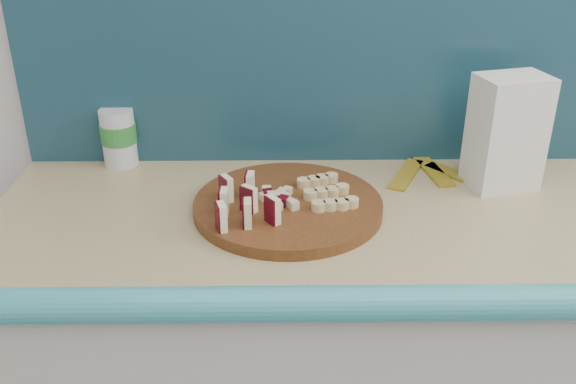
{
  "coord_description": "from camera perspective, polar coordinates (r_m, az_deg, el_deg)",
  "views": [
    {
      "loc": [
        -0.4,
        0.36,
        1.53
      ],
      "look_at": [
        -0.39,
        1.52,
        0.95
      ],
      "focal_mm": 40.0,
      "sensor_mm": 36.0,
      "label": 1
    }
  ],
  "objects": [
    {
      "name": "apple_chunks",
      "position": [
        1.29,
        -1.06,
        -0.56
      ],
      "size": [
        0.06,
        0.07,
        0.02
      ],
      "color": "beige",
      "rests_on": "cutting_board"
    },
    {
      "name": "banana_slices",
      "position": [
        1.32,
        3.44,
        0.01
      ],
      "size": [
        0.13,
        0.16,
        0.02
      ],
      "color": "#D7C183",
      "rests_on": "cutting_board"
    },
    {
      "name": "cutting_board",
      "position": [
        1.3,
        0.0,
        -1.26
      ],
      "size": [
        0.47,
        0.47,
        0.02
      ],
      "primitive_type": "cylinder",
      "rotation": [
        0.0,
        0.0,
        0.28
      ],
      "color": "#46260F",
      "rests_on": "kitchen_counter"
    },
    {
      "name": "backsplash",
      "position": [
        1.56,
        18.55,
        11.42
      ],
      "size": [
        2.2,
        0.02,
        0.5
      ],
      "primitive_type": "cube",
      "color": "teal",
      "rests_on": "kitchen_counter"
    },
    {
      "name": "kitchen_counter",
      "position": [
        1.64,
        18.04,
        -15.92
      ],
      "size": [
        2.2,
        0.63,
        0.91
      ],
      "color": "beige",
      "rests_on": "ground"
    },
    {
      "name": "apple_wedges",
      "position": [
        1.24,
        -4.19,
        -0.88
      ],
      "size": [
        0.12,
        0.17,
        0.05
      ],
      "color": "#F9F3C7",
      "rests_on": "cutting_board"
    },
    {
      "name": "canister",
      "position": [
        1.55,
        -14.83,
        4.82
      ],
      "size": [
        0.08,
        0.08,
        0.13
      ],
      "rotation": [
        0.0,
        0.0,
        0.27
      ],
      "color": "silver",
      "rests_on": "kitchen_counter"
    },
    {
      "name": "banana_peel",
      "position": [
        1.5,
        12.73,
        1.6
      ],
      "size": [
        0.24,
        0.2,
        0.01
      ],
      "rotation": [
        0.0,
        0.0,
        0.0
      ],
      "color": "gold",
      "rests_on": "kitchen_counter"
    },
    {
      "name": "flour_bag",
      "position": [
        1.45,
        18.86,
        5.04
      ],
      "size": [
        0.17,
        0.14,
        0.25
      ],
      "primitive_type": "cube",
      "rotation": [
        0.0,
        0.0,
        0.25
      ],
      "color": "white",
      "rests_on": "kitchen_counter"
    }
  ]
}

